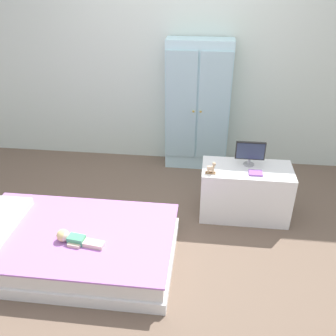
{
  "coord_description": "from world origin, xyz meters",
  "views": [
    {
      "loc": [
        0.31,
        -2.54,
        2.18
      ],
      "look_at": [
        -0.02,
        0.29,
        0.56
      ],
      "focal_mm": 39.19,
      "sensor_mm": 36.0,
      "label": 1
    }
  ],
  "objects_px": {
    "wardrobe": "(198,107)",
    "tv_stand": "(245,192)",
    "doll": "(71,238)",
    "bed": "(73,245)",
    "book_purple": "(256,173)",
    "tv_monitor": "(250,152)",
    "rocking_horse_toy": "(212,168)"
  },
  "relations": [
    {
      "from": "doll",
      "to": "wardrobe",
      "type": "relative_size",
      "value": 0.27
    },
    {
      "from": "wardrobe",
      "to": "rocking_horse_toy",
      "type": "distance_m",
      "value": 1.11
    },
    {
      "from": "wardrobe",
      "to": "doll",
      "type": "bearing_deg",
      "value": -115.66
    },
    {
      "from": "bed",
      "to": "wardrobe",
      "type": "height_order",
      "value": "wardrobe"
    },
    {
      "from": "doll",
      "to": "tv_stand",
      "type": "xyz_separation_m",
      "value": [
        1.39,
        0.88,
        -0.04
      ]
    },
    {
      "from": "bed",
      "to": "wardrobe",
      "type": "distance_m",
      "value": 2.06
    },
    {
      "from": "tv_monitor",
      "to": "book_purple",
      "type": "height_order",
      "value": "tv_monitor"
    },
    {
      "from": "rocking_horse_toy",
      "to": "tv_stand",
      "type": "bearing_deg",
      "value": 21.32
    },
    {
      "from": "doll",
      "to": "rocking_horse_toy",
      "type": "relative_size",
      "value": 3.45
    },
    {
      "from": "wardrobe",
      "to": "tv_stand",
      "type": "distance_m",
      "value": 1.19
    },
    {
      "from": "doll",
      "to": "bed",
      "type": "bearing_deg",
      "value": 113.4
    },
    {
      "from": "doll",
      "to": "tv_monitor",
      "type": "bearing_deg",
      "value": 34.0
    },
    {
      "from": "doll",
      "to": "rocking_horse_toy",
      "type": "height_order",
      "value": "rocking_horse_toy"
    },
    {
      "from": "tv_monitor",
      "to": "book_purple",
      "type": "bearing_deg",
      "value": -73.27
    },
    {
      "from": "wardrobe",
      "to": "book_purple",
      "type": "xyz_separation_m",
      "value": [
        0.57,
        -1.05,
        -0.22
      ]
    },
    {
      "from": "wardrobe",
      "to": "tv_monitor",
      "type": "distance_m",
      "value": 1.03
    },
    {
      "from": "rocking_horse_toy",
      "to": "tv_monitor",
      "type": "bearing_deg",
      "value": 30.0
    },
    {
      "from": "book_purple",
      "to": "bed",
      "type": "bearing_deg",
      "value": -155.54
    },
    {
      "from": "tv_monitor",
      "to": "rocking_horse_toy",
      "type": "xyz_separation_m",
      "value": [
        -0.34,
        -0.2,
        -0.08
      ]
    },
    {
      "from": "tv_monitor",
      "to": "book_purple",
      "type": "distance_m",
      "value": 0.21
    },
    {
      "from": "bed",
      "to": "book_purple",
      "type": "relative_size",
      "value": 13.93
    },
    {
      "from": "bed",
      "to": "wardrobe",
      "type": "bearing_deg",
      "value": 61.84
    },
    {
      "from": "doll",
      "to": "tv_stand",
      "type": "relative_size",
      "value": 0.47
    },
    {
      "from": "tv_monitor",
      "to": "wardrobe",
      "type": "bearing_deg",
      "value": 120.71
    },
    {
      "from": "bed",
      "to": "tv_monitor",
      "type": "relative_size",
      "value": 6.19
    },
    {
      "from": "wardrobe",
      "to": "tv_stand",
      "type": "xyz_separation_m",
      "value": [
        0.51,
        -0.95,
        -0.48
      ]
    },
    {
      "from": "bed",
      "to": "book_purple",
      "type": "distance_m",
      "value": 1.7
    },
    {
      "from": "tv_stand",
      "to": "tv_monitor",
      "type": "bearing_deg",
      "value": 79.06
    },
    {
      "from": "doll",
      "to": "tv_stand",
      "type": "distance_m",
      "value": 1.65
    },
    {
      "from": "tv_stand",
      "to": "rocking_horse_toy",
      "type": "xyz_separation_m",
      "value": [
        -0.33,
        -0.13,
        0.31
      ]
    },
    {
      "from": "bed",
      "to": "tv_monitor",
      "type": "height_order",
      "value": "tv_monitor"
    },
    {
      "from": "bed",
      "to": "book_purple",
      "type": "height_order",
      "value": "book_purple"
    }
  ]
}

